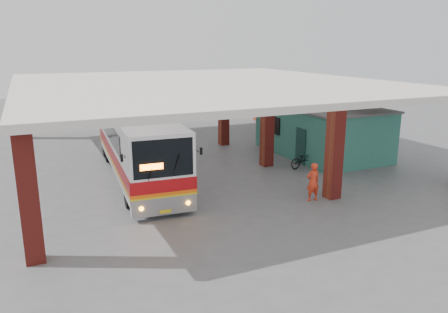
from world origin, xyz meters
name	(u,v)px	position (x,y,z in m)	size (l,w,h in m)	color
ground	(243,187)	(0.00, 0.00, 0.00)	(90.00, 90.00, 0.00)	#515154
brick_columns	(227,125)	(1.43, 5.00, 2.17)	(20.10, 21.60, 4.35)	maroon
canopy_roof	(203,84)	(0.50, 6.50, 4.50)	(21.00, 23.00, 0.30)	silver
shop_building	(321,130)	(7.49, 4.00, 1.56)	(5.20, 8.20, 3.11)	#296755
coach_bus	(137,143)	(-4.27, 3.83, 1.83)	(3.48, 12.80, 3.69)	white
motorcycle	(304,159)	(4.70, 1.72, 0.51)	(0.68, 1.96, 1.03)	black
pedestrian	(313,182)	(1.96, -2.95, 0.87)	(0.64, 0.42, 1.74)	red
red_chair	(269,146)	(4.96, 6.05, 0.33)	(0.50, 0.50, 0.72)	red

